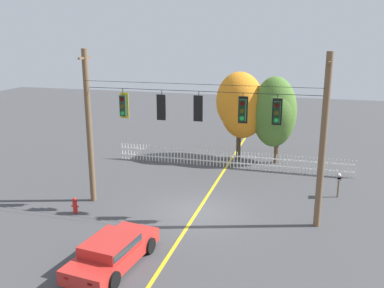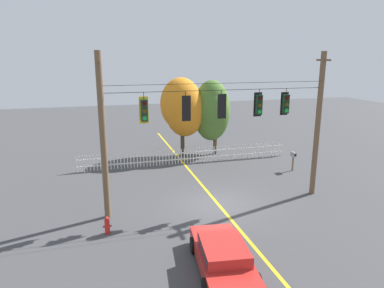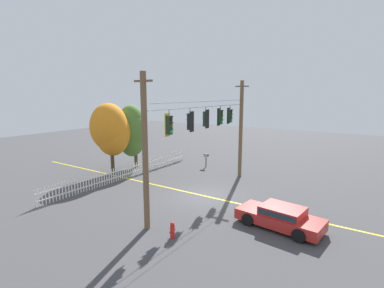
{
  "view_description": "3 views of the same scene",
  "coord_description": "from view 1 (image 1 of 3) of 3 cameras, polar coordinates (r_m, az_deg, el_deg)",
  "views": [
    {
      "loc": [
        4.9,
        -18.56,
        8.52
      ],
      "look_at": [
        -0.57,
        1.1,
        3.13
      ],
      "focal_mm": 39.61,
      "sensor_mm": 36.0,
      "label": 1
    },
    {
      "loc": [
        -5.82,
        -16.02,
        7.54
      ],
      "look_at": [
        -1.18,
        0.84,
        3.13
      ],
      "focal_mm": 32.7,
      "sensor_mm": 36.0,
      "label": 2
    },
    {
      "loc": [
        -15.72,
        -9.45,
        6.73
      ],
      "look_at": [
        -0.57,
        0.62,
        3.56
      ],
      "focal_mm": 26.85,
      "sensor_mm": 36.0,
      "label": 3
    }
  ],
  "objects": [
    {
      "name": "ground",
      "position": [
        21.0,
        0.69,
        -9.15
      ],
      "size": [
        80.0,
        80.0,
        0.0
      ],
      "primitive_type": "plane",
      "color": "#424244"
    },
    {
      "name": "lane_centerline_stripe",
      "position": [
        21.0,
        0.69,
        -9.14
      ],
      "size": [
        0.16,
        36.0,
        0.01
      ],
      "primitive_type": "cube",
      "color": "gold",
      "rests_on": "ground"
    },
    {
      "name": "signal_support_span",
      "position": [
        19.73,
        0.72,
        1.44
      ],
      "size": [
        11.53,
        1.1,
        7.79
      ],
      "color": "brown",
      "rests_on": "ground"
    },
    {
      "name": "traffic_signal_westbound_side",
      "position": [
        20.75,
        -9.22,
        5.12
      ],
      "size": [
        0.43,
        0.38,
        1.46
      ],
      "color": "black"
    },
    {
      "name": "traffic_signal_northbound_primary",
      "position": [
        19.99,
        -4.07,
        5.01
      ],
      "size": [
        0.43,
        0.38,
        1.41
      ],
      "color": "black"
    },
    {
      "name": "traffic_signal_northbound_secondary",
      "position": [
        19.46,
        0.92,
        4.88
      ],
      "size": [
        0.43,
        0.38,
        1.37
      ],
      "color": "black"
    },
    {
      "name": "traffic_signal_southbound_primary",
      "position": [
        19.08,
        6.82,
        4.53
      ],
      "size": [
        0.43,
        0.38,
        1.4
      ],
      "color": "black"
    },
    {
      "name": "traffic_signal_eastbound_side",
      "position": [
        18.92,
        11.36,
        4.23
      ],
      "size": [
        0.43,
        0.38,
        1.39
      ],
      "color": "black"
    },
    {
      "name": "white_picket_fence",
      "position": [
        27.54,
        5.21,
        -2.08
      ],
      "size": [
        15.35,
        0.06,
        1.11
      ],
      "color": "white",
      "rests_on": "ground"
    },
    {
      "name": "autumn_maple_near_fence",
      "position": [
        28.88,
        6.62,
        5.24
      ],
      "size": [
        3.35,
        3.05,
        6.0
      ],
      "color": "#473828",
      "rests_on": "ground"
    },
    {
      "name": "autumn_maple_mid",
      "position": [
        28.45,
        11.0,
        4.25
      ],
      "size": [
        2.92,
        2.69,
        5.79
      ],
      "color": "brown",
      "rests_on": "ground"
    },
    {
      "name": "parked_car",
      "position": [
        16.61,
        -10.7,
        -13.96
      ],
      "size": [
        2.3,
        4.44,
        1.15
      ],
      "color": "red",
      "rests_on": "ground"
    },
    {
      "name": "fire_hydrant",
      "position": [
        21.53,
        -15.48,
        -7.96
      ],
      "size": [
        0.38,
        0.22,
        0.79
      ],
      "color": "red",
      "rests_on": "ground"
    },
    {
      "name": "roadside_mailbox",
      "position": [
        23.73,
        19.17,
        -4.4
      ],
      "size": [
        0.25,
        0.44,
        1.3
      ],
      "color": "brown",
      "rests_on": "ground"
    }
  ]
}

